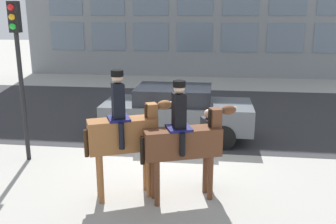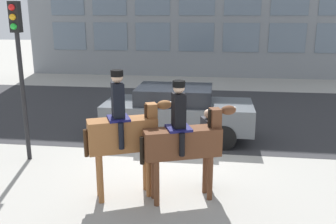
{
  "view_description": "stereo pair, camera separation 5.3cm",
  "coord_description": "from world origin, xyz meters",
  "px_view_note": "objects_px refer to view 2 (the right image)",
  "views": [
    {
      "loc": [
        1.2,
        -9.01,
        3.7
      ],
      "look_at": [
        0.23,
        -1.26,
        1.6
      ],
      "focal_mm": 40.0,
      "sensor_mm": 36.0,
      "label": 1
    },
    {
      "loc": [
        1.25,
        -9.01,
        3.7
      ],
      "look_at": [
        0.23,
        -1.26,
        1.6
      ],
      "focal_mm": 40.0,
      "sensor_mm": 36.0,
      "label": 2
    }
  ],
  "objects_px": {
    "street_car_near_lane": "(177,111)",
    "traffic_light": "(19,57)",
    "mounted_horse_companion": "(184,139)",
    "pedestrian_bystander": "(207,142)",
    "mounted_horse_lead": "(124,132)"
  },
  "relations": [
    {
      "from": "mounted_horse_lead",
      "to": "street_car_near_lane",
      "type": "relative_size",
      "value": 0.6
    },
    {
      "from": "pedestrian_bystander",
      "to": "traffic_light",
      "type": "xyz_separation_m",
      "value": [
        -4.61,
        0.95,
        1.63
      ]
    },
    {
      "from": "mounted_horse_lead",
      "to": "pedestrian_bystander",
      "type": "distance_m",
      "value": 1.82
    },
    {
      "from": "mounted_horse_companion",
      "to": "traffic_light",
      "type": "relative_size",
      "value": 0.62
    },
    {
      "from": "mounted_horse_lead",
      "to": "traffic_light",
      "type": "distance_m",
      "value": 3.61
    },
    {
      "from": "mounted_horse_companion",
      "to": "street_car_near_lane",
      "type": "relative_size",
      "value": 0.56
    },
    {
      "from": "mounted_horse_companion",
      "to": "pedestrian_bystander",
      "type": "xyz_separation_m",
      "value": [
        0.44,
        0.65,
        -0.26
      ]
    },
    {
      "from": "pedestrian_bystander",
      "to": "street_car_near_lane",
      "type": "bearing_deg",
      "value": -95.35
    },
    {
      "from": "mounted_horse_lead",
      "to": "mounted_horse_companion",
      "type": "xyz_separation_m",
      "value": [
        1.2,
        0.03,
        -0.11
      ]
    },
    {
      "from": "mounted_horse_companion",
      "to": "traffic_light",
      "type": "distance_m",
      "value": 4.66
    },
    {
      "from": "street_car_near_lane",
      "to": "traffic_light",
      "type": "bearing_deg",
      "value": -148.61
    },
    {
      "from": "mounted_horse_companion",
      "to": "pedestrian_bystander",
      "type": "relative_size",
      "value": 1.41
    },
    {
      "from": "street_car_near_lane",
      "to": "traffic_light",
      "type": "xyz_separation_m",
      "value": [
        -3.63,
        -2.21,
        1.82
      ]
    },
    {
      "from": "mounted_horse_companion",
      "to": "traffic_light",
      "type": "height_order",
      "value": "traffic_light"
    },
    {
      "from": "street_car_near_lane",
      "to": "traffic_light",
      "type": "relative_size",
      "value": 1.11
    }
  ]
}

